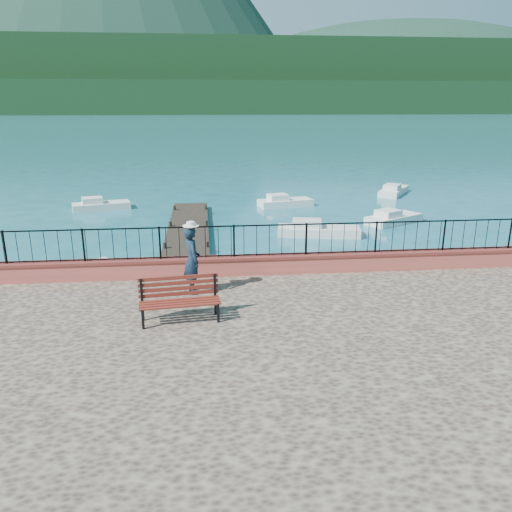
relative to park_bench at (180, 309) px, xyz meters
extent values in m
plane|color=#19596B|center=(1.81, -0.45, -1.52)|extent=(2000.00, 2000.00, 0.00)
cube|color=#C34A46|center=(1.81, 3.25, -0.03)|extent=(28.00, 0.46, 0.58)
cube|color=black|center=(1.81, 3.25, 0.74)|extent=(27.00, 0.05, 0.95)
cube|color=#2D231C|center=(-0.19, 11.55, -1.37)|extent=(2.00, 16.00, 0.30)
cube|color=black|center=(1.81, 299.55, 7.48)|extent=(900.00, 60.00, 18.00)
cube|color=black|center=(1.81, 359.55, 20.48)|extent=(900.00, 120.00, 44.00)
ellipsoid|color=#142D23|center=(221.81, 559.55, -1.52)|extent=(448.00, 384.00, 180.00)
cube|color=black|center=(0.00, -0.04, -0.08)|extent=(1.97, 0.79, 0.48)
cube|color=maroon|center=(-0.03, 0.25, 0.46)|extent=(1.92, 0.29, 0.59)
imported|color=#0F202F|center=(0.27, 1.87, 0.63)|extent=(0.62, 0.79, 1.89)
cylinder|color=white|center=(0.27, 1.87, 1.63)|extent=(0.44, 0.44, 0.12)
cube|color=silver|center=(-2.87, 6.52, -1.12)|extent=(3.50, 2.92, 0.80)
cube|color=silver|center=(6.20, 12.10, -1.12)|extent=(4.16, 2.06, 0.80)
cube|color=silver|center=(10.84, 14.30, -1.12)|extent=(3.51, 2.76, 0.80)
cube|color=silver|center=(-5.62, 19.61, -1.12)|extent=(3.59, 2.17, 0.80)
cube|color=silver|center=(5.73, 19.49, -1.12)|extent=(3.56, 2.00, 0.80)
cube|color=silver|center=(14.12, 22.96, -1.12)|extent=(3.25, 3.95, 0.80)
camera|label=1|loc=(0.66, -11.19, 4.72)|focal=35.00mm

